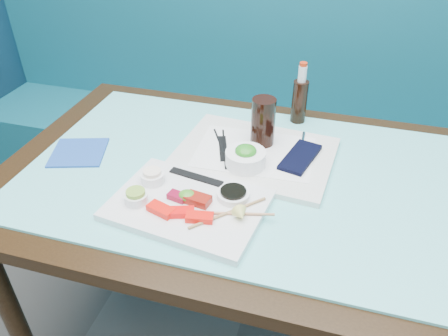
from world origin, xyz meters
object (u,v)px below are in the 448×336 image
(dining_table, at_px, (242,197))
(sashimi_plate, at_px, (188,205))
(booth_bench, at_px, (283,139))
(cola_glass, at_px, (263,122))
(serving_tray, at_px, (254,154))
(blue_napkin, at_px, (79,152))
(cola_bottle_body, at_px, (299,102))
(seaweed_bowl, at_px, (246,159))

(dining_table, height_order, sashimi_plate, sashimi_plate)
(booth_bench, relative_size, sashimi_plate, 7.88)
(booth_bench, distance_m, cola_glass, 0.84)
(serving_tray, height_order, blue_napkin, serving_tray)
(cola_bottle_body, bearing_deg, seaweed_bowl, -106.85)
(cola_glass, xyz_separation_m, blue_napkin, (-0.53, -0.18, -0.09))
(seaweed_bowl, bearing_deg, dining_table, -111.33)
(booth_bench, xyz_separation_m, dining_table, (0.00, -0.84, 0.29))
(booth_bench, distance_m, dining_table, 0.89)
(serving_tray, relative_size, blue_napkin, 2.92)
(dining_table, bearing_deg, cola_glass, 80.18)
(cola_glass, bearing_deg, blue_napkin, -160.68)
(booth_bench, xyz_separation_m, sashimi_plate, (-0.09, -1.03, 0.39))
(dining_table, xyz_separation_m, cola_bottle_body, (0.11, 0.34, 0.16))
(cola_glass, bearing_deg, serving_tray, -100.30)
(seaweed_bowl, distance_m, cola_glass, 0.14)
(booth_bench, bearing_deg, seaweed_bowl, -89.69)
(dining_table, distance_m, serving_tray, 0.13)
(sashimi_plate, xyz_separation_m, blue_napkin, (-0.41, 0.15, -0.01))
(dining_table, distance_m, sashimi_plate, 0.24)
(booth_bench, xyz_separation_m, seaweed_bowl, (0.00, -0.83, 0.42))
(dining_table, xyz_separation_m, seaweed_bowl, (0.00, 0.01, 0.13))
(serving_tray, distance_m, cola_glass, 0.10)
(serving_tray, xyz_separation_m, seaweed_bowl, (-0.01, -0.07, 0.03))
(sashimi_plate, height_order, cola_glass, cola_glass)
(dining_table, xyz_separation_m, serving_tray, (0.01, 0.09, 0.10))
(sashimi_plate, distance_m, seaweed_bowl, 0.23)
(cola_bottle_body, relative_size, blue_napkin, 0.92)
(booth_bench, xyz_separation_m, serving_tray, (0.01, -0.75, 0.39))
(booth_bench, height_order, cola_glass, booth_bench)
(seaweed_bowl, relative_size, blue_napkin, 0.74)
(serving_tray, relative_size, seaweed_bowl, 3.96)
(sashimi_plate, xyz_separation_m, cola_glass, (0.12, 0.33, 0.08))
(dining_table, height_order, blue_napkin, blue_napkin)
(serving_tray, bearing_deg, seaweed_bowl, -92.86)
(serving_tray, bearing_deg, sashimi_plate, -106.77)
(cola_bottle_body, height_order, blue_napkin, cola_bottle_body)
(booth_bench, height_order, cola_bottle_body, booth_bench)
(sashimi_plate, xyz_separation_m, cola_bottle_body, (0.20, 0.54, 0.06))
(dining_table, bearing_deg, sashimi_plate, -116.41)
(blue_napkin, bearing_deg, cola_bottle_body, 32.56)
(booth_bench, distance_m, serving_tray, 0.85)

